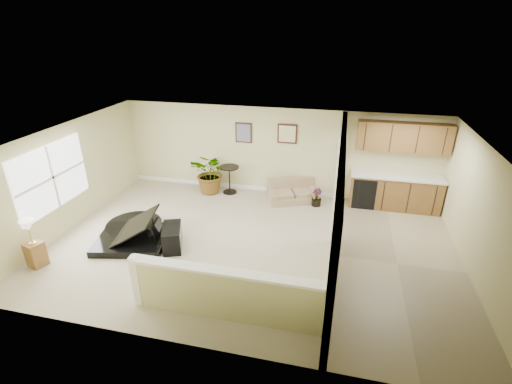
% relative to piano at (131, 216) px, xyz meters
% --- Properties ---
extents(floor, '(9.00, 9.00, 0.00)m').
position_rel_piano_xyz_m(floor, '(2.72, 0.35, -0.61)').
color(floor, tan).
rests_on(floor, ground).
extents(back_wall, '(9.00, 0.04, 2.50)m').
position_rel_piano_xyz_m(back_wall, '(2.72, 3.35, 0.64)').
color(back_wall, beige).
rests_on(back_wall, floor).
extents(front_wall, '(9.00, 0.04, 2.50)m').
position_rel_piano_xyz_m(front_wall, '(2.72, -2.65, 0.64)').
color(front_wall, beige).
rests_on(front_wall, floor).
extents(left_wall, '(0.04, 6.00, 2.50)m').
position_rel_piano_xyz_m(left_wall, '(-1.78, 0.35, 0.64)').
color(left_wall, beige).
rests_on(left_wall, floor).
extents(right_wall, '(0.04, 6.00, 2.50)m').
position_rel_piano_xyz_m(right_wall, '(7.22, 0.35, 0.64)').
color(right_wall, beige).
rests_on(right_wall, floor).
extents(ceiling, '(9.00, 6.00, 0.04)m').
position_rel_piano_xyz_m(ceiling, '(2.72, 0.35, 1.89)').
color(ceiling, white).
rests_on(ceiling, back_wall).
extents(kitchen_vinyl, '(2.70, 6.00, 0.01)m').
position_rel_piano_xyz_m(kitchen_vinyl, '(5.87, 0.35, -0.61)').
color(kitchen_vinyl, '#9A8C68').
rests_on(kitchen_vinyl, floor).
extents(interior_partition, '(0.18, 5.99, 2.50)m').
position_rel_piano_xyz_m(interior_partition, '(4.52, 0.61, 0.61)').
color(interior_partition, beige).
rests_on(interior_partition, floor).
extents(pony_half_wall, '(3.42, 0.22, 1.00)m').
position_rel_piano_xyz_m(pony_half_wall, '(2.80, -1.95, -0.09)').
color(pony_half_wall, beige).
rests_on(pony_half_wall, floor).
extents(left_window, '(0.05, 2.15, 1.45)m').
position_rel_piano_xyz_m(left_window, '(-1.76, -0.15, 0.84)').
color(left_window, white).
rests_on(left_window, left_wall).
extents(wall_art_left, '(0.48, 0.04, 0.58)m').
position_rel_piano_xyz_m(wall_art_left, '(1.77, 3.32, 1.14)').
color(wall_art_left, '#371D14').
rests_on(wall_art_left, back_wall).
extents(wall_mirror, '(0.55, 0.04, 0.55)m').
position_rel_piano_xyz_m(wall_mirror, '(3.02, 3.32, 1.19)').
color(wall_mirror, '#371D14').
rests_on(wall_mirror, back_wall).
extents(kitchen_cabinets, '(2.36, 0.65, 2.33)m').
position_rel_piano_xyz_m(kitchen_cabinets, '(5.91, 3.08, 0.26)').
color(kitchen_cabinets, brown).
rests_on(kitchen_cabinets, floor).
extents(piano, '(2.04, 2.06, 1.47)m').
position_rel_piano_xyz_m(piano, '(0.00, 0.00, 0.00)').
color(piano, black).
rests_on(piano, floor).
extents(piano_bench, '(0.64, 0.86, 0.51)m').
position_rel_piano_xyz_m(piano_bench, '(1.03, -0.12, -0.36)').
color(piano_bench, black).
rests_on(piano_bench, floor).
extents(loveseat, '(1.62, 1.23, 0.77)m').
position_rel_piano_xyz_m(loveseat, '(3.30, 2.91, -0.32)').
color(loveseat, tan).
rests_on(loveseat, floor).
extents(accent_table, '(0.56, 0.56, 0.82)m').
position_rel_piano_xyz_m(accent_table, '(1.42, 2.98, -0.09)').
color(accent_table, black).
rests_on(accent_table, floor).
extents(palm_plant, '(1.28, 1.16, 1.24)m').
position_rel_piano_xyz_m(palm_plant, '(0.90, 2.88, -0.01)').
color(palm_plant, black).
rests_on(palm_plant, floor).
extents(small_plant, '(0.32, 0.32, 0.50)m').
position_rel_piano_xyz_m(small_plant, '(3.98, 2.71, -0.40)').
color(small_plant, black).
rests_on(small_plant, floor).
extents(lamp_stand, '(0.38, 0.38, 1.06)m').
position_rel_piano_xyz_m(lamp_stand, '(-1.43, -1.38, -0.16)').
color(lamp_stand, brown).
rests_on(lamp_stand, floor).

